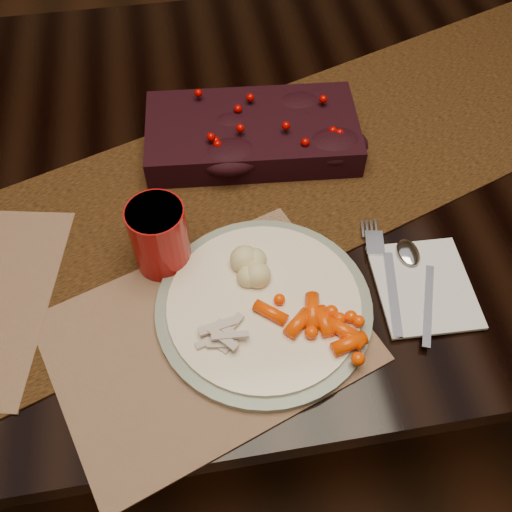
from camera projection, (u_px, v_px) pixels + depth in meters
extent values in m
plane|color=black|center=(256.00, 350.00, 1.59)|extent=(5.00, 5.00, 0.00)
cube|color=black|center=(256.00, 276.00, 1.28)|extent=(1.80, 1.00, 0.75)
cube|color=#563E17|center=(233.00, 192.00, 0.93)|extent=(1.87, 0.99, 0.00)
cube|color=brown|center=(207.00, 338.00, 0.77)|extent=(0.48, 0.42, 0.00)
cylinder|color=#FEE8C8|center=(264.00, 306.00, 0.79)|extent=(0.36, 0.36, 0.02)
cube|color=silver|center=(424.00, 286.00, 0.82)|extent=(0.14, 0.16, 0.01)
cylinder|color=#9E0D0C|center=(159.00, 237.00, 0.80)|extent=(0.09, 0.09, 0.11)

